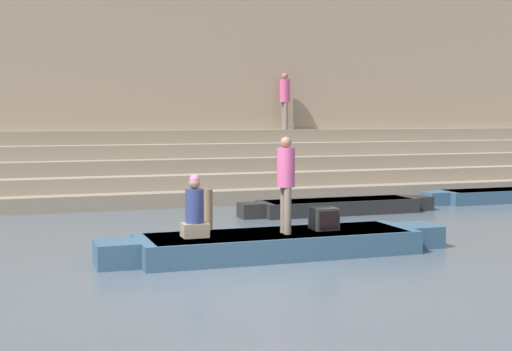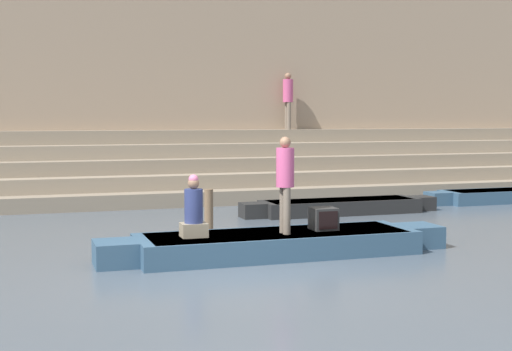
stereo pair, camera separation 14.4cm
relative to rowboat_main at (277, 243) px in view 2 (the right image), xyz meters
The scene contains 11 objects.
ground_plane 1.81m from the rowboat_main, 130.25° to the right, with size 120.00×120.00×0.00m, color #4C5660.
ghat_steps 8.98m from the rowboat_main, 97.44° to the left, with size 36.00×3.24×2.00m.
back_wall 11.37m from the rowboat_main, 96.21° to the left, with size 34.20×1.28×7.98m.
rowboat_main is the anchor object (origin of this frame).
person_standing 1.17m from the rowboat_main, 58.62° to the right, with size 0.31×0.31×1.67m.
person_rowing 1.61m from the rowboat_main, behind, with size 0.43×0.34×1.05m.
tv_set 0.97m from the rowboat_main, ahead, with size 0.43×0.43×0.39m.
moored_boat_shore 5.61m from the rowboat_main, 53.87° to the left, with size 5.15×1.06×0.35m.
moored_boat_distant 10.42m from the rowboat_main, 30.64° to the left, with size 5.31×1.06×0.35m.
mooring_post 2.62m from the rowboat_main, 102.78° to the left, with size 0.18×0.18×0.93m, color brown.
person_on_steps 10.87m from the rowboat_main, 68.30° to the left, with size 0.32×0.32×1.79m.
Camera 2 is at (-3.02, -10.15, 2.41)m, focal length 50.00 mm.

